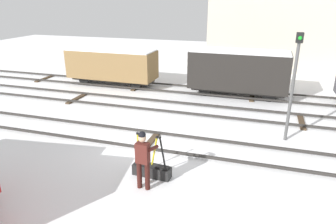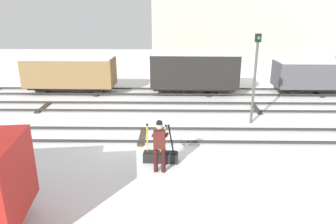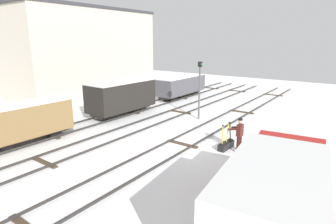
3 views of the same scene
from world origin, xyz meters
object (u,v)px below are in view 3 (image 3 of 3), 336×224
(switch_lever_frame, at_px, (226,144))
(freight_car_back_track, at_px, (181,85))
(freight_car_near_switch, at_px, (122,96))
(rail_worker, at_px, (239,132))
(signal_post, at_px, (200,85))
(delivery_truck, at_px, (276,198))
(freight_car_far_end, at_px, (18,122))

(switch_lever_frame, bearing_deg, freight_car_back_track, 47.04)
(switch_lever_frame, bearing_deg, freight_car_near_switch, 83.17)
(rail_worker, relative_size, freight_car_back_track, 0.29)
(freight_car_near_switch, bearing_deg, rail_worker, -98.62)
(switch_lever_frame, bearing_deg, signal_post, 47.95)
(delivery_truck, distance_m, freight_car_back_track, 21.28)
(switch_lever_frame, relative_size, freight_car_near_switch, 0.27)
(freight_car_far_end, height_order, freight_car_near_switch, freight_car_near_switch)
(signal_post, bearing_deg, rail_worker, -131.39)
(rail_worker, xyz_separation_m, freight_car_near_switch, (1.78, 10.22, 0.43))
(delivery_truck, bearing_deg, freight_car_far_end, 82.92)
(rail_worker, relative_size, freight_car_far_end, 0.33)
(freight_car_back_track, xyz_separation_m, freight_car_far_end, (-16.28, 0.00, 0.08))
(rail_worker, xyz_separation_m, freight_car_far_end, (-6.16, 10.22, 0.27))
(rail_worker, bearing_deg, switch_lever_frame, 93.51)
(freight_car_back_track, bearing_deg, freight_car_far_end, 179.93)
(signal_post, bearing_deg, switch_lever_frame, -135.78)
(rail_worker, bearing_deg, delivery_truck, -146.94)
(freight_car_back_track, relative_size, freight_car_far_end, 1.12)
(delivery_truck, height_order, freight_car_near_switch, delivery_truck)
(freight_car_back_track, relative_size, freight_car_near_switch, 1.16)
(delivery_truck, bearing_deg, switch_lever_frame, 26.88)
(delivery_truck, distance_m, freight_car_far_end, 13.69)
(rail_worker, relative_size, delivery_truck, 0.30)
(freight_car_back_track, bearing_deg, switch_lever_frame, -136.76)
(signal_post, relative_size, freight_car_back_track, 0.66)
(freight_car_far_end, bearing_deg, freight_car_back_track, 0.97)
(switch_lever_frame, relative_size, signal_post, 0.35)
(switch_lever_frame, height_order, freight_car_near_switch, freight_car_near_switch)
(switch_lever_frame, height_order, signal_post, signal_post)
(switch_lever_frame, height_order, freight_car_back_track, freight_car_back_track)
(switch_lever_frame, bearing_deg, freight_car_far_end, 126.57)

